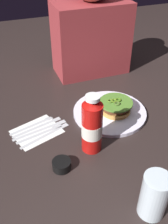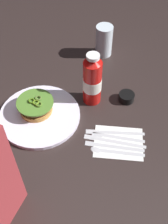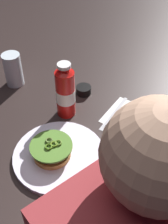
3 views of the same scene
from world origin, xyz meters
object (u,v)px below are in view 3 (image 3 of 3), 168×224
(dinner_plate, at_px, (59,156))
(ketchup_bottle, at_px, (65,92))
(napkin, at_px, (125,115))
(steak_knife, at_px, (127,121))
(condiment_cup, at_px, (84,90))
(spoon_utensil, at_px, (131,123))
(butter_knife, at_px, (113,115))
(water_glass, at_px, (13,70))
(table_knife, at_px, (121,118))
(fork_utensil, at_px, (118,115))
(burger_sandwich, at_px, (52,150))

(dinner_plate, distance_m, ketchup_bottle, 0.23)
(napkin, relative_size, steak_knife, 0.84)
(condiment_cup, distance_m, spoon_utensil, 0.24)
(ketchup_bottle, distance_m, butter_knife, 0.19)
(condiment_cup, xyz_separation_m, napkin, (-0.04, 0.20, -0.01))
(ketchup_bottle, xyz_separation_m, steak_knife, (-0.14, 0.17, -0.09))
(dinner_plate, height_order, water_glass, water_glass)
(water_glass, bearing_deg, table_knife, 114.26)
(table_knife, bearing_deg, spoon_utensil, 105.31)
(fork_utensil, xyz_separation_m, spoon_utensil, (-0.01, 0.06, 0.00))
(water_glass, distance_m, condiment_cup, 0.29)
(napkin, height_order, fork_utensil, fork_utensil)
(butter_knife, bearing_deg, steak_knife, 108.28)
(water_glass, relative_size, butter_knife, 0.69)
(ketchup_bottle, bearing_deg, fork_utensil, 135.55)
(napkin, bearing_deg, water_glass, -62.61)
(dinner_plate, relative_size, water_glass, 2.14)
(burger_sandwich, bearing_deg, spoon_utensil, 170.65)
(ketchup_bottle, distance_m, spoon_utensil, 0.26)
(napkin, distance_m, steak_knife, 0.03)
(napkin, distance_m, butter_knife, 0.05)
(burger_sandwich, height_order, spoon_utensil, burger_sandwich)
(napkin, distance_m, spoon_utensil, 0.05)
(butter_knife, relative_size, fork_utensil, 1.08)
(condiment_cup, relative_size, fork_utensil, 0.33)
(ketchup_bottle, distance_m, water_glass, 0.28)
(dinner_plate, xyz_separation_m, butter_knife, (-0.26, -0.04, -0.00))
(burger_sandwich, bearing_deg, steak_knife, 174.34)
(condiment_cup, relative_size, spoon_utensil, 0.34)
(burger_sandwich, bearing_deg, condiment_cup, -145.30)
(ketchup_bottle, relative_size, table_knife, 1.01)
(dinner_plate, relative_size, ketchup_bottle, 1.37)
(butter_knife, height_order, table_knife, same)
(ketchup_bottle, xyz_separation_m, fork_utensil, (-0.13, 0.13, -0.09))
(butter_knife, bearing_deg, water_glass, -65.15)
(fork_utensil, bearing_deg, butter_knife, -48.34)
(ketchup_bottle, xyz_separation_m, spoon_utensil, (-0.14, 0.19, -0.09))
(spoon_utensil, bearing_deg, butter_knife, -73.88)
(butter_knife, distance_m, steak_knife, 0.06)
(condiment_cup, height_order, spoon_utensil, condiment_cup)
(fork_utensil, distance_m, table_knife, 0.02)
(spoon_utensil, bearing_deg, condiment_cup, -84.58)
(napkin, height_order, spoon_utensil, spoon_utensil)
(burger_sandwich, xyz_separation_m, water_glass, (-0.10, -0.42, 0.03))
(ketchup_bottle, height_order, butter_knife, ketchup_bottle)
(napkin, height_order, table_knife, table_knife)
(ketchup_bottle, distance_m, napkin, 0.24)
(dinner_plate, bearing_deg, napkin, -178.68)
(ketchup_bottle, xyz_separation_m, napkin, (-0.16, 0.15, -0.10))
(ketchup_bottle, bearing_deg, spoon_utensil, 126.77)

